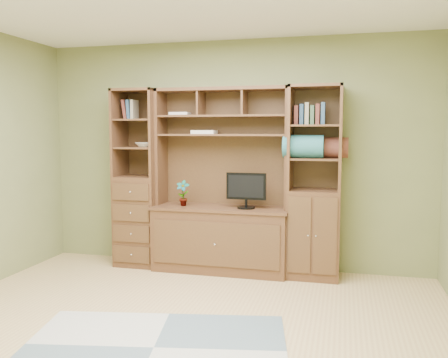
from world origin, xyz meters
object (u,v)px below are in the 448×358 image
(right_tower, at_px, (315,183))
(left_tower, at_px, (139,178))
(monitor, at_px, (246,184))
(center_hutch, at_px, (221,181))

(right_tower, bearing_deg, left_tower, 180.00)
(right_tower, xyz_separation_m, monitor, (-0.73, -0.07, -0.03))
(right_tower, relative_size, monitor, 3.81)
(monitor, bearing_deg, left_tower, 177.55)
(left_tower, bearing_deg, right_tower, 0.00)
(right_tower, distance_m, monitor, 0.73)
(right_tower, bearing_deg, monitor, -174.12)
(left_tower, height_order, right_tower, same)
(left_tower, height_order, monitor, left_tower)
(center_hutch, xyz_separation_m, left_tower, (-1.00, 0.04, 0.00))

